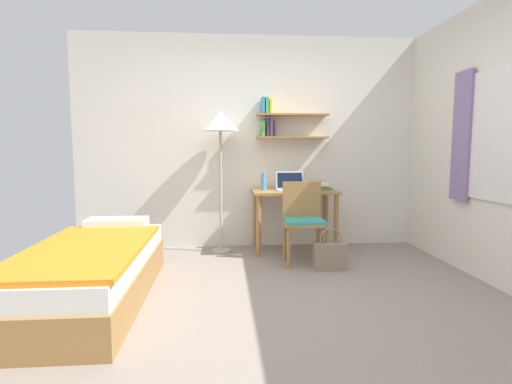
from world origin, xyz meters
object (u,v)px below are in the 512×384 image
Objects in this scene: laptop at (290,185)px; water_bottle at (264,182)px; book_stack at (322,187)px; handbag at (330,255)px; bed at (93,272)px; desk at (294,202)px; desk_chair at (303,218)px; standing_lamp at (220,128)px.

laptop is 0.32m from water_bottle.
book_stack is at bearing 1.44° from laptop.
handbag is (0.28, -0.81, -0.64)m from laptop.
book_stack is at bearing 33.10° from bed.
water_bottle is (-0.36, 0.03, 0.25)m from desk.
desk is at bearing -174.48° from book_stack.
handbag is (-0.11, -0.82, -0.62)m from book_stack.
desk_chair is at bearing -88.98° from desk.
bed is at bearing -163.23° from handbag.
standing_lamp is at bearing 178.35° from desk.
laptop is (0.83, -0.00, -0.68)m from standing_lamp.
bed is 2.23m from handbag.
laptop reaches higher than book_stack.
bed is 2.01× the size of desk.
water_bottle is at bearing -179.66° from book_stack.
book_stack is 1.04m from handbag.
water_bottle is (1.54, 1.46, 0.60)m from bed.
water_bottle is 0.71m from book_stack.
desk_chair is 4.14× the size of water_bottle.
desk is at bearing -4.55° from water_bottle.
bed is 2.42m from laptop.
laptop is 1.38× the size of book_stack.
desk_chair reaches higher than handbag.
book_stack is at bearing 82.37° from handbag.
handbag is at bearing -71.19° from laptop.
handbag is at bearing -53.81° from water_bottle.
bed is at bearing -125.28° from standing_lamp.
laptop reaches higher than bed.
handbag is (0.60, -0.82, -0.69)m from water_bottle.
handbag is at bearing -51.18° from desk_chair.
desk_chair is at bearing -55.24° from water_bottle.
book_stack is (2.24, 1.46, 0.54)m from bed.
laptop is at bearing -0.12° from standing_lamp.
bed is 5.85× the size of laptop.
standing_lamp is at bearing -179.57° from water_bottle.
standing_lamp reaches higher than book_stack.
desk is 0.93m from handbag.
laptop is 1.07m from handbag.
water_bottle is at bearing 124.76° from desk_chair.
standing_lamp is at bearing 54.72° from bed.
desk_chair reaches higher than book_stack.
desk is 0.20m from laptop.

